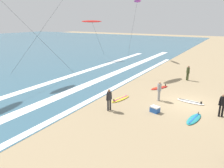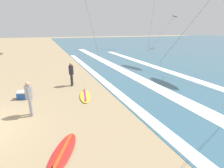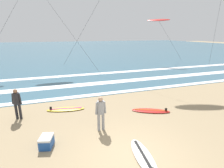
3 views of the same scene
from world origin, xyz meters
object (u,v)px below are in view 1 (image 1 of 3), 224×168
at_px(cooler_box, 155,109).
at_px(surfer_mid_group, 159,89).
at_px(surfer_foreground_main, 109,98).
at_px(kite_red_low_near, 92,22).
at_px(surfer_background_far, 188,72).
at_px(kite_magenta_mid_center, 137,1).
at_px(surfboard_near_water, 190,102).
at_px(surfboard_right_spare, 194,119).
at_px(surfboard_left_pile, 159,88).
at_px(surfer_left_far, 222,103).
at_px(surfboard_foreground_flat, 120,99).

bearing_deg(cooler_box, surfer_mid_group, 12.36).
xyz_separation_m(surfer_foreground_main, surfer_mid_group, (3.68, -2.41, 0.00)).
distance_m(surfer_foreground_main, kite_red_low_near, 21.63).
bearing_deg(surfer_mid_group, surfer_background_far, -5.30).
bearing_deg(kite_magenta_mid_center, surfboard_near_water, -143.18).
bearing_deg(surfer_background_far, surfboard_near_water, -166.09).
bearing_deg(surfer_foreground_main, surfboard_right_spare, -74.04).
bearing_deg(surfboard_left_pile, cooler_box, -164.65).
xyz_separation_m(surfboard_right_spare, cooler_box, (-0.21, 2.58, 0.18)).
bearing_deg(kite_red_low_near, cooler_box, -133.00).
distance_m(kite_red_low_near, cooler_box, 22.77).
height_order(surfboard_right_spare, surfboard_left_pile, same).
distance_m(surfer_foreground_main, surfboard_near_water, 6.62).
bearing_deg(surfboard_right_spare, kite_red_low_near, 51.60).
distance_m(surfer_left_far, cooler_box, 4.38).
xyz_separation_m(surfboard_right_spare, kite_magenta_mid_center, (19.24, 12.96, 8.99)).
height_order(surfer_background_far, surfboard_foreground_flat, surfer_background_far).
relative_size(surfer_left_far, kite_magenta_mid_center, 0.17).
distance_m(surfer_mid_group, surfer_background_far, 7.36).
height_order(surfer_mid_group, cooler_box, surfer_mid_group).
distance_m(surfboard_foreground_flat, kite_magenta_mid_center, 21.73).
bearing_deg(surfer_mid_group, kite_magenta_mid_center, 29.95).
bearing_deg(surfboard_right_spare, cooler_box, 94.60).
distance_m(surfer_mid_group, kite_magenta_mid_center, 21.36).
xyz_separation_m(surfboard_foreground_flat, kite_red_low_near, (14.04, 12.83, 5.94)).
bearing_deg(cooler_box, kite_magenta_mid_center, 28.09).
distance_m(surfboard_near_water, kite_magenta_mid_center, 22.17).
distance_m(surfboard_right_spare, surfboard_left_pile, 6.68).
bearing_deg(surfer_foreground_main, surfer_background_far, -15.70).
relative_size(surfer_background_far, surfboard_left_pile, 0.74).
bearing_deg(kite_red_low_near, surfboard_left_pile, -123.14).
height_order(surfer_left_far, surfer_mid_group, same).
distance_m(surfer_mid_group, kite_red_low_near, 20.74).
xyz_separation_m(surfer_foreground_main, surfboard_left_pile, (6.85, -1.41, -0.91)).
relative_size(surfer_background_far, kite_red_low_near, 0.21).
distance_m(surfer_foreground_main, surfboard_left_pile, 7.06).
xyz_separation_m(surfboard_near_water, surfboard_foreground_flat, (-2.25, 5.04, 0.00)).
bearing_deg(surfer_mid_group, surfboard_near_water, -68.02).
bearing_deg(kite_red_low_near, surfboard_near_water, -123.41).
height_order(surfboard_foreground_flat, cooler_box, cooler_box).
distance_m(surfer_background_far, surfboard_right_spare, 9.78).
xyz_separation_m(kite_red_low_near, cooler_box, (-15.02, -16.11, -5.77)).
distance_m(surfboard_near_water, cooler_box, 3.68).
distance_m(surfboard_foreground_flat, surfboard_right_spare, 5.91).
height_order(kite_red_low_near, kite_magenta_mid_center, kite_magenta_mid_center).
distance_m(surfboard_foreground_flat, kite_red_low_near, 19.93).
bearing_deg(surfer_foreground_main, surfboard_left_pile, -11.65).
bearing_deg(surfer_left_far, surfer_mid_group, 80.86).
distance_m(surfboard_left_pile, cooler_box, 5.69).
relative_size(surfer_left_far, cooler_box, 2.24).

